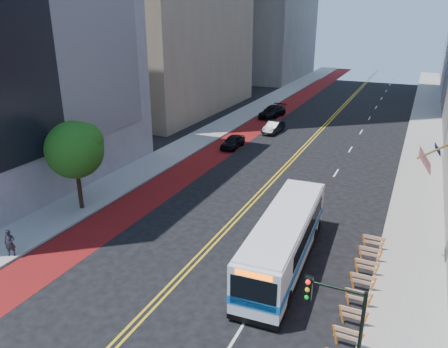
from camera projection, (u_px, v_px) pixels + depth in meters
ground at (168, 289)px, 23.77m from camera, size 160.00×160.00×0.00m
sidewalk_left at (212, 132)px, 53.94m from camera, size 4.00×140.00×0.15m
sidewalk_right at (422, 158)px, 44.64m from camera, size 4.00×140.00×0.15m
bus_lane_paint at (241, 136)px, 52.45m from camera, size 3.60×140.00×0.01m
center_line_inner at (305, 144)px, 49.38m from camera, size 0.14×140.00×0.01m
center_line_outer at (309, 144)px, 49.24m from camera, size 0.14×140.00×0.01m
lane_dashes at (361, 132)px, 54.26m from camera, size 0.14×98.20×0.01m
construction_barriers at (361, 288)px, 22.73m from camera, size 1.42×10.91×1.00m
street_tree at (75, 148)px, 31.53m from camera, size 4.20×4.20×6.70m
traffic_signal at (336, 320)px, 15.81m from camera, size 2.21×0.34×5.07m
transit_bus at (285, 239)px, 25.51m from camera, size 3.24×12.02×3.27m
car_a at (233, 142)px, 47.81m from camera, size 1.63×4.03×1.37m
car_b at (274, 127)px, 53.71m from camera, size 1.76×4.36×1.41m
car_c at (272, 112)px, 61.46m from camera, size 2.97×5.69×1.58m
pedestrian at (10, 243)px, 26.43m from camera, size 0.75×0.68×1.71m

